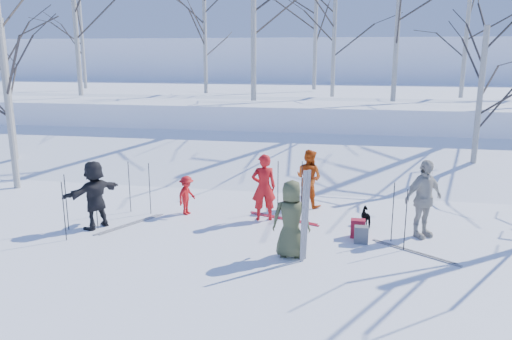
% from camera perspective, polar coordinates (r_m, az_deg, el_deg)
% --- Properties ---
extents(ground, '(120.00, 120.00, 0.00)m').
position_cam_1_polar(ground, '(11.03, -1.43, -8.37)').
color(ground, white).
rests_on(ground, ground).
extents(snow_ramp, '(70.00, 9.49, 4.12)m').
position_cam_1_polar(snow_ramp, '(17.60, 3.26, 0.41)').
color(snow_ramp, white).
rests_on(snow_ramp, ground).
extents(snow_plateau, '(70.00, 18.00, 2.20)m').
position_cam_1_polar(snow_plateau, '(27.28, 5.98, 6.77)').
color(snow_plateau, white).
rests_on(snow_plateau, ground).
extents(far_hill, '(90.00, 30.00, 6.00)m').
position_cam_1_polar(far_hill, '(48.11, 8.08, 10.72)').
color(far_hill, white).
rests_on(far_hill, ground).
extents(skier_olive_center, '(0.80, 0.54, 1.60)m').
position_cam_1_polar(skier_olive_center, '(10.11, 4.05, -5.62)').
color(skier_olive_center, '#42492B').
rests_on(skier_olive_center, ground).
extents(skier_red_north, '(0.70, 0.56, 1.67)m').
position_cam_1_polar(skier_red_north, '(12.27, 0.89, -1.99)').
color(skier_red_north, red).
rests_on(skier_red_north, ground).
extents(skier_redor_behind, '(0.94, 0.87, 1.56)m').
position_cam_1_polar(skier_redor_behind, '(13.47, 6.05, -0.92)').
color(skier_redor_behind, '#C94A0F').
rests_on(skier_redor_behind, ground).
extents(skier_red_seated, '(0.54, 0.73, 1.01)m').
position_cam_1_polar(skier_red_seated, '(12.90, -7.92, -2.88)').
color(skier_red_seated, red).
rests_on(skier_red_seated, ground).
extents(skier_cream_east, '(1.09, 0.98, 1.78)m').
position_cam_1_polar(skier_cream_east, '(11.74, 18.58, -3.14)').
color(skier_cream_east, beige).
rests_on(skier_cream_east, ground).
extents(skier_grey_west, '(1.11, 1.57, 1.63)m').
position_cam_1_polar(skier_grey_west, '(12.33, -17.95, -2.68)').
color(skier_grey_west, black).
rests_on(skier_grey_west, ground).
extents(dog, '(0.44, 0.59, 0.45)m').
position_cam_1_polar(dog, '(12.29, 12.60, -5.26)').
color(dog, black).
rests_on(dog, ground).
extents(upright_ski_left, '(0.12, 0.17, 1.90)m').
position_cam_1_polar(upright_ski_left, '(9.77, 5.42, -5.39)').
color(upright_ski_left, silver).
rests_on(upright_ski_left, ground).
extents(upright_ski_right, '(0.15, 0.23, 1.89)m').
position_cam_1_polar(upright_ski_right, '(9.86, 5.81, -5.22)').
color(upright_ski_right, silver).
rests_on(upright_ski_right, ground).
extents(ski_pair_a, '(1.97, 2.09, 0.02)m').
position_cam_1_polar(ski_pair_a, '(11.04, 17.67, -8.93)').
color(ski_pair_a, silver).
rests_on(ski_pair_a, ground).
extents(ski_pair_b, '(1.77, 2.07, 0.02)m').
position_cam_1_polar(ski_pair_b, '(12.54, -14.19, -6.01)').
color(ski_pair_b, silver).
rests_on(ski_pair_b, ground).
extents(ski_pair_c, '(1.47, 2.03, 0.02)m').
position_cam_1_polar(ski_pair_c, '(12.57, 3.16, -5.56)').
color(ski_pair_c, maroon).
rests_on(ski_pair_c, ground).
extents(ski_pole_a, '(0.02, 0.02, 1.34)m').
position_cam_1_polar(ski_pole_a, '(13.32, -14.27, -1.91)').
color(ski_pole_a, black).
rests_on(ski_pole_a, ground).
extents(ski_pole_b, '(0.02, 0.02, 1.34)m').
position_cam_1_polar(ski_pole_b, '(13.04, 5.25, -1.87)').
color(ski_pole_b, black).
rests_on(ski_pole_b, ground).
extents(ski_pole_c, '(0.02, 0.02, 1.34)m').
position_cam_1_polar(ski_pole_c, '(11.31, 15.37, -4.68)').
color(ski_pole_c, black).
rests_on(ski_pole_c, ground).
extents(ski_pole_d, '(0.02, 0.02, 1.34)m').
position_cam_1_polar(ski_pole_d, '(11.75, -21.10, -4.45)').
color(ski_pole_d, black).
rests_on(ski_pole_d, ground).
extents(ski_pole_e, '(0.02, 0.02, 1.34)m').
position_cam_1_polar(ski_pole_e, '(10.88, 16.73, -5.50)').
color(ski_pole_e, black).
rests_on(ski_pole_e, ground).
extents(ski_pole_f, '(0.02, 0.02, 1.34)m').
position_cam_1_polar(ski_pole_f, '(13.03, 2.52, -1.84)').
color(ski_pole_f, black).
rests_on(ski_pole_f, ground).
extents(ski_pole_g, '(0.02, 0.02, 1.34)m').
position_cam_1_polar(ski_pole_g, '(12.28, -17.82, -3.44)').
color(ski_pole_g, black).
rests_on(ski_pole_g, ground).
extents(ski_pole_h, '(0.02, 0.02, 1.34)m').
position_cam_1_polar(ski_pole_h, '(12.43, -20.86, -3.48)').
color(ski_pole_h, black).
rests_on(ski_pole_h, ground).
extents(ski_pole_i, '(0.02, 0.02, 1.34)m').
position_cam_1_polar(ski_pole_i, '(13.06, -12.06, -2.09)').
color(ski_pole_i, black).
rests_on(ski_pole_i, ground).
extents(backpack_red, '(0.32, 0.22, 0.42)m').
position_cam_1_polar(backpack_red, '(11.52, 11.56, -6.56)').
color(backpack_red, maroon).
rests_on(backpack_red, ground).
extents(backpack_grey, '(0.30, 0.20, 0.38)m').
position_cam_1_polar(backpack_grey, '(11.21, 11.93, -7.25)').
color(backpack_grey, '#55565C').
rests_on(backpack_grey, ground).
extents(backpack_dark, '(0.34, 0.24, 0.40)m').
position_cam_1_polar(backpack_dark, '(13.22, 4.11, -3.76)').
color(backpack_dark, black).
rests_on(backpack_dark, ground).
extents(birch_plateau_b, '(5.48, 5.48, 6.97)m').
position_cam_1_polar(birch_plateau_b, '(23.71, -20.02, 16.45)').
color(birch_plateau_b, silver).
rests_on(birch_plateau_b, snow_plateau).
extents(birch_plateau_d, '(4.00, 4.00, 4.86)m').
position_cam_1_polar(birch_plateau_d, '(22.02, 8.91, 14.60)').
color(birch_plateau_d, silver).
rests_on(birch_plateau_d, snow_plateau).
extents(birch_plateau_e, '(3.93, 3.93, 4.76)m').
position_cam_1_polar(birch_plateau_e, '(28.24, -19.24, 13.63)').
color(birch_plateau_e, silver).
rests_on(birch_plateau_e, snow_plateau).
extents(birch_plateau_f, '(5.64, 5.64, 7.20)m').
position_cam_1_polar(birch_plateau_f, '(20.03, -0.29, 18.26)').
color(birch_plateau_f, silver).
rests_on(birch_plateau_f, snow_plateau).
extents(birch_plateau_g, '(5.01, 5.01, 6.30)m').
position_cam_1_polar(birch_plateau_g, '(26.26, 6.83, 16.02)').
color(birch_plateau_g, silver).
rests_on(birch_plateau_g, snow_plateau).
extents(birch_plateau_h, '(3.90, 3.90, 4.71)m').
position_cam_1_polar(birch_plateau_h, '(22.94, 22.87, 13.51)').
color(birch_plateau_h, silver).
rests_on(birch_plateau_h, snow_plateau).
extents(birch_plateau_i, '(3.95, 3.95, 4.79)m').
position_cam_1_polar(birch_plateau_i, '(23.69, -5.86, 14.51)').
color(birch_plateau_i, silver).
rests_on(birch_plateau_i, snow_plateau).
extents(birch_plateau_j, '(4.84, 4.84, 6.05)m').
position_cam_1_polar(birch_plateau_j, '(20.39, 15.90, 16.07)').
color(birch_plateau_j, silver).
rests_on(birch_plateau_j, snow_plateau).
extents(birch_edge_a, '(4.98, 4.98, 6.26)m').
position_cam_1_polar(birch_edge_a, '(16.60, -26.68, 8.66)').
color(birch_edge_a, silver).
rests_on(birch_edge_a, ground).
extents(birch_edge_d, '(4.23, 4.23, 5.19)m').
position_cam_1_polar(birch_edge_d, '(19.30, -26.37, 7.55)').
color(birch_edge_d, silver).
rests_on(birch_edge_d, ground).
extents(birch_edge_e, '(4.01, 4.01, 4.87)m').
position_cam_1_polar(birch_edge_e, '(16.93, 24.12, 6.61)').
color(birch_edge_e, silver).
rests_on(birch_edge_e, ground).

